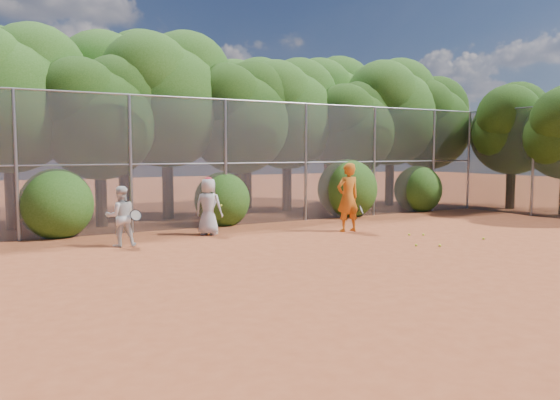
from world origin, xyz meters
TOP-DOWN VIEW (x-y plane):
  - ground at (0.00, 0.00)m, footprint 80.00×80.00m
  - fence_back at (-0.12, 6.00)m, footprint 20.05×0.09m
  - fence_side at (10.00, 3.00)m, footprint 0.09×6.09m
  - tree_1 at (-6.94, 8.54)m, footprint 4.64×4.03m
  - tree_2 at (-4.45, 7.83)m, footprint 3.99×3.47m
  - tree_3 at (-1.94, 8.84)m, footprint 4.89×4.26m
  - tree_4 at (0.55, 8.24)m, footprint 4.19×3.64m
  - tree_5 at (3.06, 9.04)m, footprint 4.51×3.92m
  - tree_6 at (5.55, 8.03)m, footprint 3.86×3.36m
  - tree_7 at (8.06, 8.64)m, footprint 4.77×4.14m
  - tree_8 at (10.05, 8.34)m, footprint 4.25×3.70m
  - tree_10 at (-2.93, 11.05)m, footprint 5.15×4.48m
  - tree_11 at (2.06, 10.64)m, footprint 4.64×4.03m
  - tree_12 at (6.56, 11.24)m, footprint 5.02×4.37m
  - tree_13 at (11.45, 5.03)m, footprint 3.86×3.36m
  - bush_0 at (-6.00, 6.30)m, footprint 2.00×2.00m
  - bush_1 at (-1.00, 6.30)m, footprint 1.80×1.80m
  - bush_2 at (4.00, 6.30)m, footprint 2.20×2.20m
  - bush_3 at (7.50, 6.30)m, footprint 1.90×1.90m
  - player_yellow at (1.64, 3.09)m, footprint 0.88×0.60m
  - player_teen at (-2.20, 4.50)m, footprint 0.93×0.93m
  - player_white at (-4.84, 3.78)m, footprint 0.85×0.70m
  - ball_0 at (2.99, 1.34)m, footprint 0.07×0.07m
  - ball_1 at (2.66, 1.55)m, footprint 0.07×0.07m
  - ball_2 at (2.08, -0.17)m, footprint 0.07×0.07m
  - ball_3 at (3.90, 0.03)m, footprint 0.07×0.07m
  - ball_4 at (1.59, 0.15)m, footprint 0.07×0.07m

SIDE VIEW (x-z plane):
  - ground at x=0.00m, z-range 0.00..0.00m
  - ball_0 at x=2.99m, z-range 0.00..0.07m
  - ball_1 at x=2.66m, z-range 0.00..0.07m
  - ball_2 at x=2.08m, z-range 0.00..0.07m
  - ball_3 at x=3.90m, z-range 0.00..0.07m
  - ball_4 at x=1.59m, z-range 0.00..0.07m
  - player_white at x=-4.84m, z-range 0.00..1.52m
  - player_teen at x=-2.20m, z-range -0.01..1.65m
  - bush_1 at x=-1.00m, z-range 0.00..1.80m
  - bush_3 at x=7.50m, z-range 0.00..1.90m
  - bush_0 at x=-6.00m, z-range 0.00..2.00m
  - player_yellow at x=1.64m, z-range 0.00..2.03m
  - bush_2 at x=4.00m, z-range 0.00..2.20m
  - fence_side at x=10.00m, z-range 0.04..4.06m
  - fence_back at x=-0.12m, z-range 0.04..4.06m
  - tree_6 at x=5.55m, z-range 0.82..6.11m
  - tree_13 at x=11.45m, z-range 0.82..6.11m
  - tree_2 at x=-4.45m, z-range 0.85..6.32m
  - tree_4 at x=0.55m, z-range 0.89..6.62m
  - tree_8 at x=10.05m, z-range 0.91..6.73m
  - tree_5 at x=3.06m, z-range 0.96..7.13m
  - tree_1 at x=-6.94m, z-range 0.99..7.34m
  - tree_11 at x=2.06m, z-range 0.99..7.34m
  - tree_7 at x=8.06m, z-range 1.02..7.54m
  - tree_3 at x=-1.94m, z-range 1.04..7.75m
  - tree_12 at x=6.56m, z-range 1.07..7.95m
  - tree_10 at x=-2.93m, z-range 1.10..8.16m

